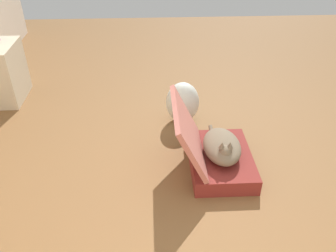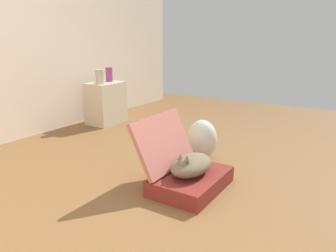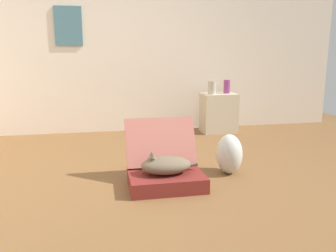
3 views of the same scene
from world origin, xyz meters
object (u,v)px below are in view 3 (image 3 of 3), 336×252
object	(u,v)px
plastic_bag_white	(229,154)
vase_tall	(212,88)
suitcase_base	(166,180)
vase_short	(227,87)
cat	(165,165)
side_table	(219,113)

from	to	relation	value
plastic_bag_white	vase_tall	distance (m)	1.84
plastic_bag_white	suitcase_base	bearing A→B (deg)	-160.45
suitcase_base	vase_short	xyz separation A→B (m)	(1.32, 2.04, 0.61)
vase_tall	cat	bearing A→B (deg)	-118.59
vase_tall	vase_short	size ratio (longest dim) A/B	0.96
side_table	vase_tall	bearing A→B (deg)	-163.29
plastic_bag_white	vase_short	bearing A→B (deg)	70.37
cat	side_table	bearing A→B (deg)	59.16
suitcase_base	vase_short	world-z (taller)	vase_short
vase_short	vase_tall	bearing A→B (deg)	-165.51
cat	plastic_bag_white	distance (m)	0.73
side_table	vase_tall	xyz separation A→B (m)	(-0.13, -0.04, 0.38)
cat	vase_short	xyz separation A→B (m)	(1.33, 2.04, 0.47)
suitcase_base	vase_tall	bearing A→B (deg)	61.56
cat	vase_short	bearing A→B (deg)	56.94
side_table	vase_tall	distance (m)	0.41
suitcase_base	vase_tall	distance (m)	2.32
cat	suitcase_base	bearing A→B (deg)	-3.92
cat	side_table	distance (m)	2.34
cat	vase_tall	size ratio (longest dim) A/B	2.73
vase_tall	vase_short	xyz separation A→B (m)	(0.25, 0.06, 0.00)
plastic_bag_white	vase_tall	size ratio (longest dim) A/B	2.06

